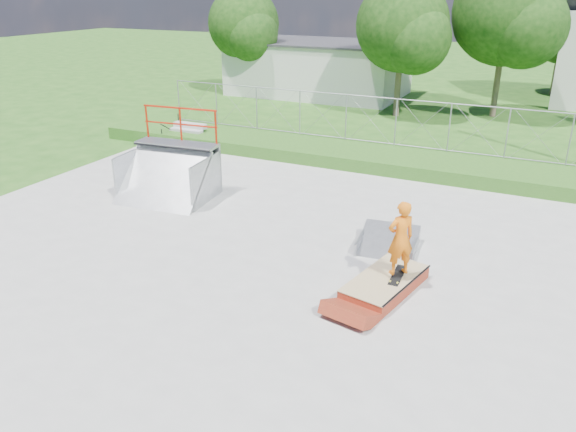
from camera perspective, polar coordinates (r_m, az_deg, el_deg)
name	(u,v)px	position (r m, az deg, el deg)	size (l,w,h in m)	color
ground	(268,274)	(13.11, -2.06, -5.93)	(120.00, 120.00, 0.00)	#235117
concrete_pad	(268,273)	(13.10, -2.06, -5.85)	(20.00, 16.00, 0.04)	#9A9997
grass_berm	(386,158)	(21.27, 9.93, 5.79)	(24.00, 3.00, 0.50)	#235117
grind_box	(385,284)	(12.53, 9.82, -6.85)	(1.51, 2.40, 0.33)	maroon
quarter_pipe	(165,158)	(17.58, -12.43, 5.77)	(2.68, 2.27, 2.68)	gray
flat_bank_ramp	(388,242)	(14.39, 10.11, -2.61)	(1.42, 1.52, 0.44)	gray
skateboard	(397,276)	(12.48, 11.06, -5.98)	(0.22, 0.80, 0.02)	black
skater	(400,241)	(12.11, 11.35, -2.53)	(0.60, 0.40, 1.65)	orange
concrete_stairs	(184,135)	(24.17, -10.49, 8.13)	(1.50, 1.60, 0.80)	#9A9997
chain_link_fence	(396,122)	(21.92, 10.89, 9.33)	(20.00, 0.06, 1.80)	gray
utility_building_flat	(319,69)	(35.19, 3.14, 14.70)	(10.00, 6.00, 3.00)	beige
tree_left_near	(406,29)	(28.99, 11.91, 18.07)	(4.76, 4.48, 6.65)	brown
tree_center	(512,16)	(30.14, 21.82, 18.34)	(5.44, 5.12, 7.60)	brown
tree_left_far	(246,27)	(34.67, -4.30, 18.61)	(4.42, 4.16, 6.18)	brown
tree_back_mid	(567,33)	(38.13, 26.47, 16.34)	(4.08, 3.84, 5.70)	brown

